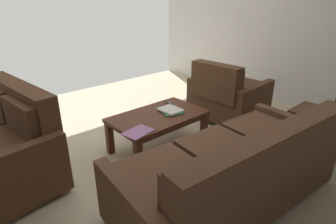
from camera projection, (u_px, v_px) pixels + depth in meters
The scene contains 10 objects.
ground_plane at pixel (153, 144), 3.34m from camera, with size 5.19×5.12×0.01m, color beige.
wall_left at pixel (277, 15), 4.38m from camera, with size 0.12×5.12×2.77m, color silver.
sofa_main at pixel (235, 171), 2.23m from camera, with size 2.04×1.07×0.84m.
loveseat_near at pixel (0, 143), 2.59m from camera, with size 0.94×1.50×0.91m.
coffee_table at pixel (158, 120), 3.12m from camera, with size 1.07×0.64×0.43m.
end_table at pixel (314, 120), 2.93m from camera, with size 0.42×0.42×0.55m.
armchair_side at pixel (227, 95), 3.89m from camera, with size 0.90×0.95×0.87m.
book_stack at pixel (171, 110), 3.18m from camera, with size 0.31×0.35×0.03m.
tv_remote at pixel (169, 104), 3.39m from camera, with size 0.10×0.17×0.02m.
loose_magazine at pixel (138, 132), 2.70m from camera, with size 0.21×0.29×0.01m, color #996699.
Camera 1 is at (1.80, 2.31, 1.67)m, focal length 29.22 mm.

